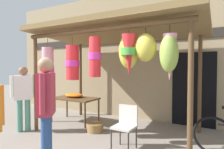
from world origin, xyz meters
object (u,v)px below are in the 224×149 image
(display_table, at_px, (75,100))
(vendor_in_orange, at_px, (46,103))
(wicker_basket_spare, at_px, (95,127))
(shopper_by_bananas, at_px, (23,93))
(folding_chair, at_px, (126,123))
(flower_heap_on_table, at_px, (74,95))

(display_table, height_order, vendor_in_orange, vendor_in_orange)
(wicker_basket_spare, distance_m, vendor_in_orange, 2.09)
(vendor_in_orange, xyz_separation_m, shopper_by_bananas, (-1.91, 1.01, -0.09))
(folding_chair, bearing_deg, flower_heap_on_table, 154.96)
(wicker_basket_spare, height_order, shopper_by_bananas, shopper_by_bananas)
(shopper_by_bananas, bearing_deg, display_table, 65.48)
(vendor_in_orange, height_order, shopper_by_bananas, vendor_in_orange)
(vendor_in_orange, bearing_deg, wicker_basket_spare, 100.43)
(wicker_basket_spare, bearing_deg, folding_chair, -25.96)
(display_table, distance_m, flower_heap_on_table, 0.16)
(display_table, distance_m, folding_chair, 2.29)
(flower_heap_on_table, relative_size, wicker_basket_spare, 1.44)
(flower_heap_on_table, distance_m, folding_chair, 2.39)
(display_table, bearing_deg, vendor_in_orange, -59.57)
(flower_heap_on_table, xyz_separation_m, folding_chair, (2.15, -1.00, -0.27))
(display_table, bearing_deg, folding_chair, -24.79)
(display_table, bearing_deg, wicker_basket_spare, -23.50)
(display_table, distance_m, vendor_in_orange, 2.67)
(folding_chair, bearing_deg, shopper_by_bananas, -173.39)
(shopper_by_bananas, bearing_deg, flower_heap_on_table, 68.82)
(display_table, bearing_deg, shopper_by_bananas, -114.52)
(vendor_in_orange, bearing_deg, shopper_by_bananas, 152.27)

